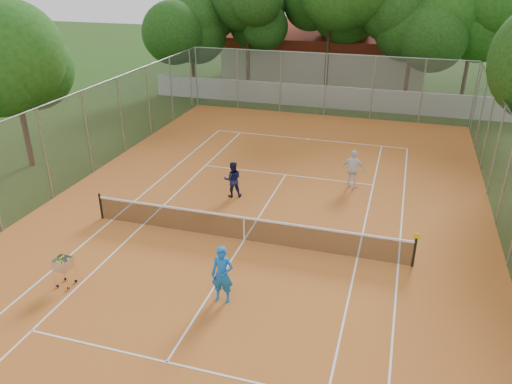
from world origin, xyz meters
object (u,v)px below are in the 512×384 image
(player_far_left, at_px, (233,179))
(player_far_right, at_px, (353,169))
(tennis_net, at_px, (244,228))
(ball_hopper, at_px, (64,271))
(player_near, at_px, (222,275))
(clubhouse, at_px, (326,51))

(player_far_left, height_order, player_far_right, player_far_right)
(tennis_net, distance_m, player_far_left, 3.83)
(player_far_right, height_order, ball_hopper, player_far_right)
(tennis_net, distance_m, ball_hopper, 6.21)
(player_near, bearing_deg, clubhouse, 89.61)
(ball_hopper, bearing_deg, clubhouse, 97.28)
(player_far_left, height_order, ball_hopper, player_far_left)
(tennis_net, bearing_deg, player_far_left, 115.39)
(player_far_right, bearing_deg, clubhouse, -70.83)
(clubhouse, height_order, ball_hopper, clubhouse)
(clubhouse, bearing_deg, tennis_net, -86.05)
(clubhouse, relative_size, player_near, 8.96)
(player_near, bearing_deg, ball_hopper, -176.64)
(clubhouse, distance_m, player_near, 32.68)
(player_near, height_order, player_far_left, player_near)
(player_near, distance_m, ball_hopper, 5.06)
(player_far_left, bearing_deg, player_near, 84.22)
(clubhouse, relative_size, ball_hopper, 15.38)
(player_near, relative_size, ball_hopper, 1.72)
(ball_hopper, bearing_deg, player_near, 19.71)
(player_far_left, bearing_deg, player_far_right, -176.62)
(clubhouse, xyz_separation_m, player_near, (2.49, -32.56, -1.26))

